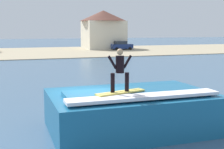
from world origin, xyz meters
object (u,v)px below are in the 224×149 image
object	(u,v)px
wave_crest	(131,110)
surfboard	(121,92)
surfer	(120,68)
house_gabled_white	(103,28)
car_far_shore	(122,45)

from	to	relation	value
wave_crest	surfboard	distance (m)	1.45
surfer	house_gabled_white	size ratio (longest dim) A/B	0.17
surfer	house_gabled_white	bearing A→B (deg)	73.56
surfboard	surfer	distance (m)	0.94
surfer	car_far_shore	xyz separation A→B (m)	(17.85, 47.61, -1.81)
surfer	car_far_shore	distance (m)	50.87
surfboard	wave_crest	bearing A→B (deg)	45.52
surfer	car_far_shore	bearing A→B (deg)	69.44
wave_crest	car_far_shore	distance (m)	49.83
wave_crest	surfer	xyz separation A→B (m)	(-0.80, -0.79, 1.91)
wave_crest	surfboard	bearing A→B (deg)	-134.48
surfer	house_gabled_white	distance (m)	54.60
car_far_shore	house_gabled_white	size ratio (longest dim) A/B	0.43
surfboard	house_gabled_white	size ratio (longest dim) A/B	0.21
surfboard	surfer	size ratio (longest dim) A/B	1.28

